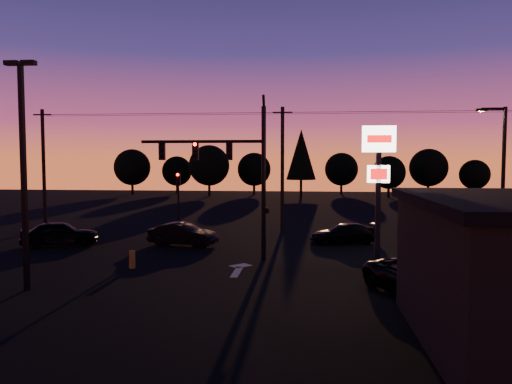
# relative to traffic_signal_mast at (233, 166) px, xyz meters

# --- Properties ---
(ground) EXTENTS (120.00, 120.00, 0.00)m
(ground) POSITION_rel_traffic_signal_mast_xyz_m (0.10, -3.99, -4.94)
(ground) COLOR black
(ground) RESTS_ON ground
(lane_arrow) EXTENTS (1.20, 3.10, 0.01)m
(lane_arrow) POSITION_rel_traffic_signal_mast_xyz_m (0.60, -2.33, -4.93)
(lane_arrow) COLOR beige
(lane_arrow) RESTS_ON ground
(traffic_signal_mast) EXTENTS (6.79, 0.52, 8.58)m
(traffic_signal_mast) POSITION_rel_traffic_signal_mast_xyz_m (0.00, 0.00, 0.00)
(traffic_signal_mast) COLOR black
(traffic_signal_mast) RESTS_ON ground
(secondary_signal) EXTENTS (0.30, 0.31, 4.35)m
(secondary_signal) POSITION_rel_traffic_signal_mast_xyz_m (-4.90, 7.49, -2.07)
(secondary_signal) COLOR black
(secondary_signal) RESTS_ON ground
(parking_lot_light) EXTENTS (1.25, 0.30, 9.14)m
(parking_lot_light) POSITION_rel_traffic_signal_mast_xyz_m (-7.40, -6.99, 0.33)
(parking_lot_light) COLOR black
(parking_lot_light) RESTS_ON ground
(pylon_sign) EXTENTS (1.50, 0.28, 6.80)m
(pylon_sign) POSITION_rel_traffic_signal_mast_xyz_m (7.10, -2.49, -0.02)
(pylon_sign) COLOR black
(pylon_sign) RESTS_ON ground
(streetlight) EXTENTS (1.55, 0.35, 8.00)m
(streetlight) POSITION_rel_traffic_signal_mast_xyz_m (14.01, 1.51, -0.52)
(streetlight) COLOR black
(streetlight) RESTS_ON ground
(utility_pole_0) EXTENTS (1.40, 0.26, 9.00)m
(utility_pole_0) POSITION_rel_traffic_signal_mast_xyz_m (-15.90, 10.01, -0.34)
(utility_pole_0) COLOR black
(utility_pole_0) RESTS_ON ground
(utility_pole_1) EXTENTS (1.40, 0.26, 9.00)m
(utility_pole_1) POSITION_rel_traffic_signal_mast_xyz_m (2.10, 10.01, -0.34)
(utility_pole_1) COLOR black
(utility_pole_1) RESTS_ON ground
(power_wires) EXTENTS (36.00, 1.22, 0.07)m
(power_wires) POSITION_rel_traffic_signal_mast_xyz_m (2.10, 10.01, 3.63)
(power_wires) COLOR black
(power_wires) RESTS_ON ground
(bollard) EXTENTS (0.29, 0.29, 0.86)m
(bollard) POSITION_rel_traffic_signal_mast_xyz_m (-4.57, -2.65, -4.51)
(bollard) COLOR #B27F21
(bollard) RESTS_ON ground
(tree_0) EXTENTS (5.36, 5.36, 6.74)m
(tree_0) POSITION_rel_traffic_signal_mast_xyz_m (-21.90, 46.01, -0.88)
(tree_0) COLOR black
(tree_0) RESTS_ON ground
(tree_1) EXTENTS (4.54, 4.54, 5.71)m
(tree_1) POSITION_rel_traffic_signal_mast_xyz_m (-15.90, 49.01, -1.50)
(tree_1) COLOR black
(tree_1) RESTS_ON ground
(tree_2) EXTENTS (5.77, 5.78, 7.26)m
(tree_2) POSITION_rel_traffic_signal_mast_xyz_m (-9.90, 44.01, -0.57)
(tree_2) COLOR black
(tree_2) RESTS_ON ground
(tree_3) EXTENTS (4.95, 4.95, 6.22)m
(tree_3) POSITION_rel_traffic_signal_mast_xyz_m (-3.90, 48.01, -1.19)
(tree_3) COLOR black
(tree_3) RESTS_ON ground
(tree_4) EXTENTS (4.18, 4.18, 9.50)m
(tree_4) POSITION_rel_traffic_signal_mast_xyz_m (3.10, 45.01, 0.99)
(tree_4) COLOR black
(tree_4) RESTS_ON ground
(tree_5) EXTENTS (4.95, 4.95, 6.22)m
(tree_5) POSITION_rel_traffic_signal_mast_xyz_m (9.10, 50.01, -1.19)
(tree_5) COLOR black
(tree_5) RESTS_ON ground
(tree_6) EXTENTS (4.54, 4.54, 5.71)m
(tree_6) POSITION_rel_traffic_signal_mast_xyz_m (15.10, 44.01, -1.50)
(tree_6) COLOR black
(tree_6) RESTS_ON ground
(tree_7) EXTENTS (5.36, 5.36, 6.74)m
(tree_7) POSITION_rel_traffic_signal_mast_xyz_m (21.10, 47.01, -0.88)
(tree_7) COLOR black
(tree_7) RESTS_ON ground
(tree_8) EXTENTS (4.12, 4.12, 5.19)m
(tree_8) POSITION_rel_traffic_signal_mast_xyz_m (27.10, 46.01, -1.82)
(tree_8) COLOR black
(tree_8) RESTS_ON ground
(car_left) EXTENTS (4.81, 3.31, 1.52)m
(car_left) POSITION_rel_traffic_signal_mast_xyz_m (-11.12, 3.00, -4.18)
(car_left) COLOR black
(car_left) RESTS_ON ground
(car_mid) EXTENTS (4.43, 2.34, 1.39)m
(car_mid) POSITION_rel_traffic_signal_mast_xyz_m (-3.68, 3.81, -4.24)
(car_mid) COLOR black
(car_mid) RESTS_ON ground
(car_right) EXTENTS (4.57, 2.69, 1.24)m
(car_right) POSITION_rel_traffic_signal_mast_xyz_m (6.17, 5.63, -4.31)
(car_right) COLOR black
(car_right) RESTS_ON ground
(suv_parked) EXTENTS (4.29, 5.59, 1.41)m
(suv_parked) POSITION_rel_traffic_signal_mast_xyz_m (8.18, -6.37, -4.23)
(suv_parked) COLOR black
(suv_parked) RESTS_ON ground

